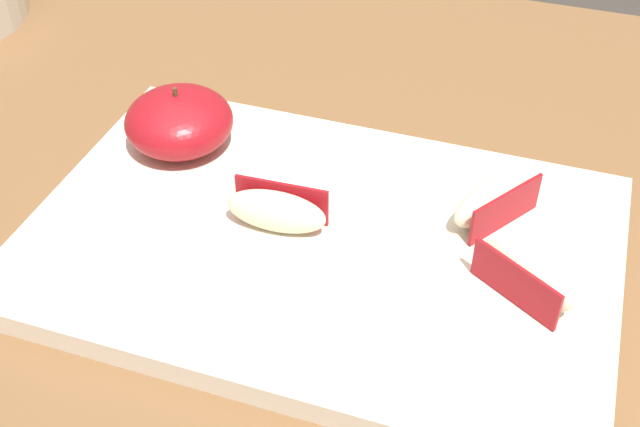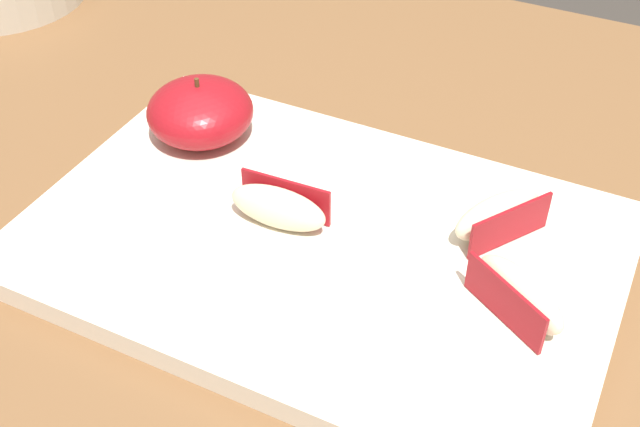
% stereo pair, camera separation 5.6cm
% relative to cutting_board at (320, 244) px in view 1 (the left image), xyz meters
% --- Properties ---
extents(dining_table, '(1.36, 0.84, 0.75)m').
position_rel_cutting_board_xyz_m(dining_table, '(-0.08, 0.04, -0.11)').
color(dining_table, brown).
rests_on(dining_table, ground_plane).
extents(cutting_board, '(0.41, 0.28, 0.02)m').
position_rel_cutting_board_xyz_m(cutting_board, '(0.00, 0.00, 0.00)').
color(cutting_board, beige).
rests_on(cutting_board, dining_table).
extents(apple_half_skin_up, '(0.09, 0.09, 0.05)m').
position_rel_cutting_board_xyz_m(apple_half_skin_up, '(-0.14, 0.07, 0.03)').
color(apple_half_skin_up, maroon).
rests_on(apple_half_skin_up, cutting_board).
extents(apple_wedge_right, '(0.07, 0.06, 0.03)m').
position_rel_cutting_board_xyz_m(apple_wedge_right, '(0.14, -0.01, 0.03)').
color(apple_wedge_right, beige).
rests_on(apple_wedge_right, cutting_board).
extents(apple_wedge_front, '(0.06, 0.07, 0.03)m').
position_rel_cutting_board_xyz_m(apple_wedge_front, '(0.11, 0.06, 0.03)').
color(apple_wedge_front, beige).
rests_on(apple_wedge_front, cutting_board).
extents(apple_wedge_near_knife, '(0.07, 0.03, 0.03)m').
position_rel_cutting_board_xyz_m(apple_wedge_near_knife, '(-0.03, -0.00, 0.03)').
color(apple_wedge_near_knife, beige).
rests_on(apple_wedge_near_knife, cutting_board).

